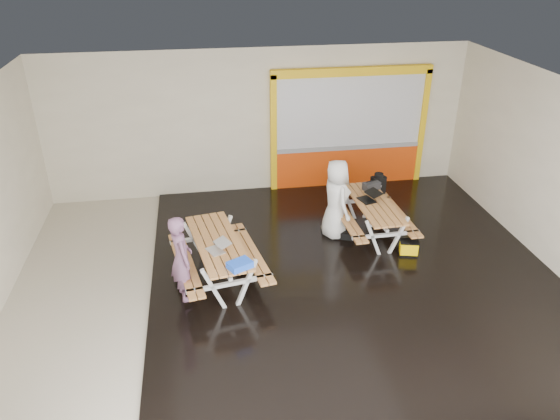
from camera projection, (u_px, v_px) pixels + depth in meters
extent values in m
cube|color=beige|center=(288.00, 280.00, 9.94)|extent=(10.00, 8.00, 0.01)
cube|color=white|center=(289.00, 94.00, 8.33)|extent=(10.00, 8.00, 0.01)
cube|color=beige|center=(259.00, 123.00, 12.64)|extent=(10.00, 0.01, 3.50)
cube|color=beige|center=(354.00, 358.00, 5.62)|extent=(10.00, 0.01, 3.50)
cube|color=beige|center=(555.00, 176.00, 9.84)|extent=(0.01, 8.00, 3.50)
cube|color=black|center=(352.00, 272.00, 10.10)|extent=(7.50, 7.98, 0.05)
cube|color=#E3430B|center=(347.00, 167.00, 13.46)|extent=(3.60, 0.12, 1.00)
cube|color=gray|center=(348.00, 147.00, 13.22)|extent=(3.60, 0.14, 0.10)
cube|color=silver|center=(350.00, 111.00, 12.81)|extent=(3.60, 0.08, 1.72)
cube|color=yellow|center=(274.00, 135.00, 12.75)|extent=(0.14, 0.16, 2.90)
cube|color=yellow|center=(422.00, 127.00, 13.28)|extent=(0.14, 0.16, 2.90)
cube|color=yellow|center=(353.00, 71.00, 12.35)|extent=(3.88, 0.16, 0.20)
cube|color=#DB9451|center=(200.00, 245.00, 9.39)|extent=(0.52, 2.18, 0.04)
cube|color=#DB9451|center=(209.00, 244.00, 9.44)|extent=(0.52, 2.18, 0.04)
cube|color=#DB9451|center=(218.00, 242.00, 9.48)|extent=(0.52, 2.18, 0.04)
cube|color=#DB9451|center=(226.00, 241.00, 9.53)|extent=(0.52, 2.18, 0.04)
cube|color=#DB9451|center=(235.00, 239.00, 9.57)|extent=(0.52, 2.18, 0.04)
cube|color=white|center=(214.00, 289.00, 8.88)|extent=(0.41, 0.14, 0.88)
cube|color=white|center=(247.00, 283.00, 9.05)|extent=(0.41, 0.14, 0.88)
cube|color=white|center=(230.00, 284.00, 8.94)|extent=(1.49, 0.33, 0.07)
cube|color=white|center=(229.00, 269.00, 8.81)|extent=(0.74, 0.19, 0.07)
cube|color=white|center=(194.00, 241.00, 10.28)|extent=(0.41, 0.14, 0.88)
cube|color=white|center=(223.00, 236.00, 10.44)|extent=(0.41, 0.14, 0.88)
cube|color=white|center=(209.00, 237.00, 10.34)|extent=(1.49, 0.33, 0.07)
cube|color=white|center=(208.00, 224.00, 10.21)|extent=(0.74, 0.19, 0.07)
cube|color=white|center=(218.00, 253.00, 9.58)|extent=(0.38, 1.78, 0.07)
cube|color=#DB9451|center=(181.00, 265.00, 9.44)|extent=(0.51, 2.18, 0.04)
cube|color=#DB9451|center=(190.00, 263.00, 9.48)|extent=(0.51, 2.18, 0.04)
cube|color=#DB9451|center=(247.00, 253.00, 9.79)|extent=(0.51, 2.18, 0.04)
cube|color=#DB9451|center=(254.00, 251.00, 9.83)|extent=(0.51, 2.18, 0.04)
cube|color=#DB9451|center=(360.00, 205.00, 10.94)|extent=(0.19, 2.03, 0.04)
cube|color=#DB9451|center=(367.00, 204.00, 10.96)|extent=(0.19, 2.03, 0.04)
cube|color=#DB9451|center=(374.00, 203.00, 10.99)|extent=(0.19, 2.03, 0.04)
cube|color=#DB9451|center=(380.00, 203.00, 11.01)|extent=(0.19, 2.03, 0.04)
cube|color=#DB9451|center=(387.00, 202.00, 11.04)|extent=(0.19, 2.03, 0.04)
cube|color=white|center=(373.00, 238.00, 10.44)|extent=(0.38, 0.07, 0.81)
cube|color=white|center=(398.00, 236.00, 10.53)|extent=(0.38, 0.07, 0.81)
cube|color=white|center=(386.00, 235.00, 10.46)|extent=(1.39, 0.10, 0.06)
cube|color=white|center=(387.00, 223.00, 10.34)|extent=(0.69, 0.08, 0.06)
cube|color=white|center=(349.00, 204.00, 11.78)|extent=(0.38, 0.07, 0.81)
cube|color=white|center=(372.00, 202.00, 11.87)|extent=(0.38, 0.07, 0.81)
cube|color=white|center=(361.00, 201.00, 11.80)|extent=(1.39, 0.10, 0.06)
cube|color=white|center=(361.00, 190.00, 11.68)|extent=(0.69, 0.08, 0.06)
cube|color=white|center=(373.00, 212.00, 11.08)|extent=(0.11, 1.67, 0.06)
cube|color=#DB9451|center=(344.00, 219.00, 11.02)|extent=(0.18, 2.03, 0.04)
cube|color=#DB9451|center=(350.00, 218.00, 11.04)|extent=(0.18, 2.03, 0.04)
cube|color=#DB9451|center=(395.00, 214.00, 11.21)|extent=(0.18, 2.03, 0.04)
cube|color=#DB9451|center=(401.00, 214.00, 11.23)|extent=(0.18, 2.03, 0.04)
imported|color=#784F6D|center=(181.00, 258.00, 8.91)|extent=(0.51, 0.64, 1.55)
imported|color=white|center=(336.00, 200.00, 11.00)|extent=(0.70, 0.94, 1.73)
cube|color=silver|center=(215.00, 251.00, 9.17)|extent=(0.35, 0.40, 0.02)
cube|color=silver|center=(222.00, 243.00, 9.19)|extent=(0.34, 0.39, 0.06)
cube|color=silver|center=(222.00, 243.00, 9.19)|extent=(0.29, 0.34, 0.05)
cube|color=black|center=(366.00, 200.00, 11.06)|extent=(0.36, 0.43, 0.02)
cube|color=black|center=(374.00, 193.00, 11.06)|extent=(0.34, 0.43, 0.07)
cube|color=silver|center=(373.00, 193.00, 11.06)|extent=(0.29, 0.37, 0.06)
cube|color=blue|center=(240.00, 265.00, 8.70)|extent=(0.46, 0.41, 0.11)
cube|color=black|center=(371.00, 186.00, 11.50)|extent=(0.41, 0.29, 0.17)
cylinder|color=black|center=(372.00, 181.00, 11.44)|extent=(0.27, 0.11, 0.02)
cube|color=black|center=(378.00, 186.00, 11.98)|extent=(0.35, 0.28, 0.44)
cylinder|color=black|center=(379.00, 176.00, 11.86)|extent=(0.25, 0.25, 0.11)
cube|color=black|center=(344.00, 234.00, 11.21)|extent=(0.48, 0.42, 0.15)
cube|color=black|center=(408.00, 254.00, 10.61)|extent=(0.41, 0.31, 0.04)
cube|color=#FFC900|center=(409.00, 248.00, 10.55)|extent=(0.39, 0.29, 0.27)
cube|color=black|center=(410.00, 242.00, 10.48)|extent=(0.41, 0.31, 0.03)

